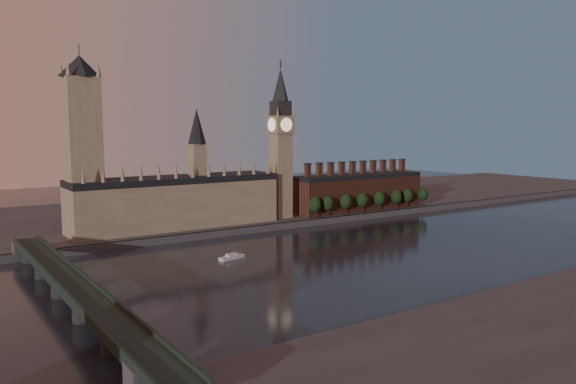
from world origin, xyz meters
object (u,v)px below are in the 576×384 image
(big_ben, at_px, (281,141))
(westminster_bridge, at_px, (73,290))
(river_boat, at_px, (232,257))
(victoria_tower, at_px, (83,140))

(big_ben, xyz_separation_m, westminster_bridge, (-165.00, -112.70, -49.39))
(river_boat, bearing_deg, victoria_tower, 110.53)
(victoria_tower, distance_m, river_boat, 111.17)
(westminster_bridge, bearing_deg, victoria_tower, 73.44)
(victoria_tower, distance_m, big_ben, 130.12)
(big_ben, distance_m, river_boat, 122.68)
(westminster_bridge, relative_size, river_boat, 13.67)
(big_ben, bearing_deg, river_boat, -136.55)
(big_ben, bearing_deg, victoria_tower, 177.80)
(victoria_tower, xyz_separation_m, big_ben, (130.00, -5.00, -2.26))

